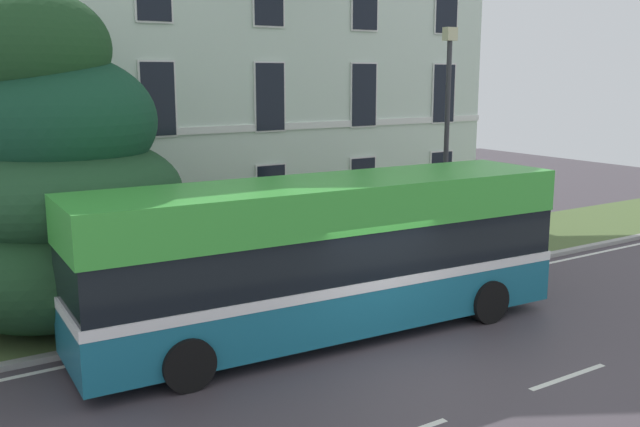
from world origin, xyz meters
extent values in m
cube|color=#453D44|center=(0.00, 0.00, -0.03)|extent=(60.00, 56.00, 0.06)
cube|color=silver|center=(0.00, 3.65, 0.00)|extent=(54.00, 0.14, 0.01)
cube|color=silver|center=(2.00, -1.80, 0.00)|extent=(2.00, 0.12, 0.01)
cube|color=#9E9E99|center=(0.00, 4.12, 0.06)|extent=(57.00, 0.24, 0.12)
cube|color=#516737|center=(0.00, 6.31, 0.06)|extent=(57.00, 4.14, 0.12)
cube|color=silver|center=(1.83, 13.74, 4.96)|extent=(16.99, 9.54, 9.69)
cube|color=white|center=(1.83, 8.94, 3.86)|extent=(16.99, 0.06, 0.20)
cube|color=#2D333D|center=(1.83, 8.93, 1.22)|extent=(1.10, 0.06, 2.20)
cube|color=white|center=(-4.96, 8.93, 1.76)|extent=(1.03, 0.04, 2.04)
cube|color=black|center=(-4.96, 8.91, 1.76)|extent=(0.93, 0.03, 1.94)
cube|color=white|center=(-1.57, 8.93, 1.76)|extent=(1.03, 0.04, 2.04)
cube|color=black|center=(-1.57, 8.91, 1.76)|extent=(0.93, 0.03, 1.94)
cube|color=white|center=(1.83, 8.93, 1.76)|extent=(1.03, 0.04, 2.04)
cube|color=black|center=(1.83, 8.91, 1.76)|extent=(0.93, 0.03, 1.94)
cube|color=white|center=(5.23, 8.93, 1.76)|extent=(1.03, 0.04, 2.04)
cube|color=black|center=(5.23, 8.91, 1.76)|extent=(0.93, 0.03, 1.94)
cube|color=white|center=(8.63, 8.93, 1.76)|extent=(1.03, 0.04, 2.04)
cube|color=black|center=(8.63, 8.91, 1.76)|extent=(0.93, 0.03, 1.94)
cube|color=white|center=(-4.96, 8.93, 4.74)|extent=(1.03, 0.04, 2.04)
cube|color=black|center=(-4.96, 8.91, 4.74)|extent=(0.93, 0.03, 1.94)
cube|color=white|center=(-1.57, 8.93, 4.74)|extent=(1.03, 0.04, 2.04)
cube|color=black|center=(-1.57, 8.91, 4.74)|extent=(0.93, 0.03, 1.94)
cube|color=white|center=(1.83, 8.93, 4.74)|extent=(1.03, 0.04, 2.04)
cube|color=black|center=(1.83, 8.91, 4.74)|extent=(0.93, 0.03, 1.94)
cube|color=white|center=(5.23, 8.93, 4.74)|extent=(1.03, 0.04, 2.04)
cube|color=black|center=(5.23, 8.91, 4.74)|extent=(0.93, 0.03, 1.94)
cube|color=white|center=(8.63, 8.93, 4.74)|extent=(1.03, 0.04, 2.04)
cube|color=black|center=(8.63, 8.91, 4.74)|extent=(0.93, 0.03, 1.94)
cube|color=white|center=(8.63, 8.93, 7.72)|extent=(1.03, 0.04, 2.04)
cube|color=black|center=(8.63, 8.91, 7.72)|extent=(0.93, 0.03, 1.94)
cube|color=black|center=(1.83, 4.40, 1.07)|extent=(13.51, 0.04, 0.04)
cube|color=black|center=(1.83, 4.40, 0.20)|extent=(13.51, 0.04, 0.04)
cylinder|color=black|center=(-4.92, 4.40, 0.59)|extent=(0.02, 0.02, 0.95)
cylinder|color=black|center=(-4.47, 4.40, 0.59)|extent=(0.02, 0.02, 0.95)
cylinder|color=black|center=(-4.02, 4.40, 0.59)|extent=(0.02, 0.02, 0.95)
cylinder|color=black|center=(-3.57, 4.40, 0.59)|extent=(0.02, 0.02, 0.95)
cylinder|color=black|center=(-3.12, 4.40, 0.59)|extent=(0.02, 0.02, 0.95)
cylinder|color=black|center=(-2.67, 4.40, 0.59)|extent=(0.02, 0.02, 0.95)
cylinder|color=black|center=(-2.22, 4.40, 0.59)|extent=(0.02, 0.02, 0.95)
cylinder|color=black|center=(-1.77, 4.40, 0.59)|extent=(0.02, 0.02, 0.95)
cylinder|color=black|center=(-1.32, 4.40, 0.59)|extent=(0.02, 0.02, 0.95)
cylinder|color=black|center=(-0.87, 4.40, 0.59)|extent=(0.02, 0.02, 0.95)
cylinder|color=black|center=(-0.42, 4.40, 0.59)|extent=(0.02, 0.02, 0.95)
cylinder|color=black|center=(0.03, 4.40, 0.59)|extent=(0.02, 0.02, 0.95)
cylinder|color=black|center=(0.48, 4.40, 0.59)|extent=(0.02, 0.02, 0.95)
cylinder|color=black|center=(0.93, 4.40, 0.59)|extent=(0.02, 0.02, 0.95)
cylinder|color=black|center=(1.38, 4.40, 0.59)|extent=(0.02, 0.02, 0.95)
cylinder|color=black|center=(1.83, 4.40, 0.59)|extent=(0.02, 0.02, 0.95)
cylinder|color=black|center=(2.28, 4.40, 0.59)|extent=(0.02, 0.02, 0.95)
cylinder|color=black|center=(2.73, 4.40, 0.59)|extent=(0.02, 0.02, 0.95)
cylinder|color=black|center=(3.18, 4.40, 0.59)|extent=(0.02, 0.02, 0.95)
cylinder|color=black|center=(3.63, 4.40, 0.59)|extent=(0.02, 0.02, 0.95)
cylinder|color=black|center=(4.08, 4.40, 0.59)|extent=(0.02, 0.02, 0.95)
cylinder|color=black|center=(4.53, 4.40, 0.59)|extent=(0.02, 0.02, 0.95)
cylinder|color=black|center=(4.98, 4.40, 0.59)|extent=(0.02, 0.02, 0.95)
cylinder|color=black|center=(5.44, 4.40, 0.59)|extent=(0.02, 0.02, 0.95)
cylinder|color=black|center=(5.89, 4.40, 0.59)|extent=(0.02, 0.02, 0.95)
cylinder|color=black|center=(6.34, 4.40, 0.59)|extent=(0.02, 0.02, 0.95)
cylinder|color=black|center=(6.79, 4.40, 0.59)|extent=(0.02, 0.02, 0.95)
cylinder|color=black|center=(7.24, 4.40, 0.59)|extent=(0.02, 0.02, 0.95)
cylinder|color=black|center=(7.69, 4.40, 0.59)|extent=(0.02, 0.02, 0.95)
cylinder|color=black|center=(8.14, 4.40, 0.59)|extent=(0.02, 0.02, 0.95)
cylinder|color=black|center=(8.59, 4.40, 0.59)|extent=(0.02, 0.02, 0.95)
cylinder|color=#423328|center=(-4.98, 6.38, 1.01)|extent=(0.43, 0.43, 1.79)
ellipsoid|color=#1E4324|center=(-5.05, 6.18, 1.37)|extent=(5.41, 5.41, 2.67)
ellipsoid|color=#21492A|center=(-4.78, 6.34, 2.89)|extent=(5.18, 5.18, 2.52)
ellipsoid|color=#16432C|center=(-4.75, 6.30, 4.41)|extent=(4.12, 4.12, 2.94)
ellipsoid|color=#1D4221|center=(-5.19, 6.25, 5.93)|extent=(3.19, 3.19, 2.42)
cube|color=#196681|center=(-0.48, 2.38, 0.80)|extent=(10.59, 2.91, 1.09)
cube|color=white|center=(-0.48, 2.38, 1.31)|extent=(10.61, 2.93, 0.20)
cube|color=black|center=(-0.48, 2.38, 1.86)|extent=(10.51, 2.86, 1.03)
cube|color=green|center=(-0.48, 2.38, 2.82)|extent=(10.59, 2.91, 0.90)
cube|color=black|center=(4.77, 2.11, 1.81)|extent=(0.16, 1.98, 0.94)
cube|color=black|center=(4.77, 2.11, 2.78)|extent=(0.15, 1.70, 0.58)
cylinder|color=silver|center=(4.81, 2.86, 0.48)|extent=(0.05, 0.20, 0.20)
cylinder|color=silver|center=(4.73, 1.35, 0.48)|extent=(0.05, 0.20, 0.20)
cylinder|color=black|center=(3.03, 3.33, 0.48)|extent=(0.97, 0.35, 0.96)
cylinder|color=black|center=(2.92, 1.07, 0.48)|extent=(0.97, 0.35, 0.96)
cylinder|color=black|center=(-3.88, 3.69, 0.48)|extent=(0.97, 0.35, 0.96)
cylinder|color=black|center=(-3.99, 1.44, 0.48)|extent=(0.97, 0.35, 0.96)
cylinder|color=#333338|center=(5.55, 5.41, 3.21)|extent=(0.14, 0.14, 6.17)
cube|color=beige|center=(5.55, 5.41, 6.47)|extent=(0.36, 0.24, 0.36)
cylinder|color=#23472D|center=(0.31, 4.77, 0.60)|extent=(0.49, 0.49, 0.95)
ellipsoid|color=black|center=(0.31, 4.77, 1.16)|extent=(0.50, 0.50, 0.17)
camera|label=1|loc=(-8.36, -9.49, 5.40)|focal=39.94mm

